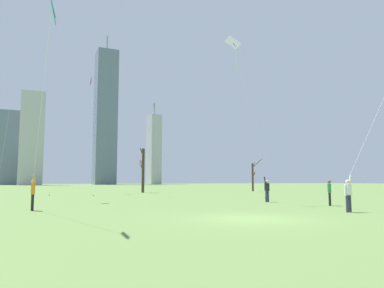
# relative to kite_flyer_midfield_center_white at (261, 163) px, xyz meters

# --- Properties ---
(ground_plane) EXTENTS (400.00, 400.00, 0.00)m
(ground_plane) POSITION_rel_kite_flyer_midfield_center_white_xyz_m (-7.10, -9.51, -2.91)
(ground_plane) COLOR #5B7A3D
(kite_flyer_midfield_center_white) EXTENTS (4.29, 1.48, 11.92)m
(kite_flyer_midfield_center_white) POSITION_rel_kite_flyer_midfield_center_white_xyz_m (0.00, 0.00, 0.00)
(kite_flyer_midfield_center_white) COLOR #33384C
(kite_flyer_midfield_center_white) RESTS_ON ground
(kite_flyer_midfield_left_teal) EXTENTS (0.60, 8.57, 8.60)m
(kite_flyer_midfield_left_teal) POSITION_rel_kite_flyer_midfield_center_white_xyz_m (-15.24, -3.11, -0.36)
(kite_flyer_midfield_left_teal) COLOR black
(kite_flyer_midfield_left_teal) RESTS_ON ground
(kite_flyer_midfield_right_pink) EXTENTS (16.58, 5.85, 17.16)m
(kite_flyer_midfield_right_pink) POSITION_rel_kite_flyer_midfield_center_white_xyz_m (2.66, -7.54, 1.54)
(kite_flyer_midfield_right_pink) COLOR #33384C
(kite_flyer_midfield_right_pink) RESTS_ON ground
(bystander_far_off_by_trees) EXTENTS (0.40, 0.38, 1.62)m
(bystander_far_off_by_trees) POSITION_rel_kite_flyer_midfield_center_white_xyz_m (1.85, -4.77, -2.00)
(bystander_far_off_by_trees) COLOR black
(bystander_far_off_by_trees) RESTS_ON ground
(distant_kite_high_overhead_purple) EXTENTS (0.68, 8.27, 14.89)m
(distant_kite_high_overhead_purple) POSITION_rel_kite_flyer_midfield_center_white_xyz_m (-9.03, 23.60, 10.46)
(distant_kite_high_overhead_purple) COLOR purple
(distant_kite_high_overhead_purple) RESTS_ON ground
(distant_kite_drifting_right_red) EXTENTS (3.49, 0.57, 26.91)m
(distant_kite_drifting_right_red) POSITION_rel_kite_flyer_midfield_center_white_xyz_m (-11.02, 19.80, 18.98)
(distant_kite_drifting_right_red) COLOR red
(distant_kite_drifting_right_red) RESTS_ON ground
(bare_tree_far_right_edge) EXTENTS (2.28, 2.45, 5.01)m
(bare_tree_far_right_edge) POSITION_rel_kite_flyer_midfield_center_white_xyz_m (15.77, 24.90, -0.50)
(bare_tree_far_right_edge) COLOR #4C3828
(bare_tree_far_right_edge) RESTS_ON ground
(bare_tree_rightmost) EXTENTS (1.09, 2.74, 5.96)m
(bare_tree_rightmost) POSITION_rel_kite_flyer_midfield_center_white_xyz_m (-1.69, 25.17, 0.26)
(bare_tree_rightmost) COLOR #423326
(bare_tree_rightmost) RESTS_ON ground
(skyline_tall_tower) EXTENTS (8.80, 5.71, 36.59)m
(skyline_tall_tower) POSITION_rel_kite_flyer_midfield_center_white_xyz_m (-16.03, 131.04, 15.39)
(skyline_tall_tower) COLOR #B2B2B7
(skyline_tall_tower) RESTS_ON ground
(skyline_wide_slab) EXTENTS (9.23, 10.35, 68.75)m
(skyline_wide_slab) POSITION_rel_kite_flyer_midfield_center_white_xyz_m (14.03, 141.50, 27.60)
(skyline_wide_slab) COLOR slate
(skyline_wide_slab) RESTS_ON ground
(skyline_short_annex) EXTENTS (7.54, 5.58, 30.46)m
(skyline_short_annex) POSITION_rel_kite_flyer_midfield_center_white_xyz_m (-24.68, 142.68, 12.32)
(skyline_short_annex) COLOR slate
(skyline_short_annex) RESTS_ON ground
(skyline_mid_tower_left) EXTENTS (5.14, 9.44, 40.36)m
(skyline_mid_tower_left) POSITION_rel_kite_flyer_midfield_center_white_xyz_m (39.01, 147.15, 14.06)
(skyline_mid_tower_left) COLOR #B2B2B7
(skyline_mid_tower_left) RESTS_ON ground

